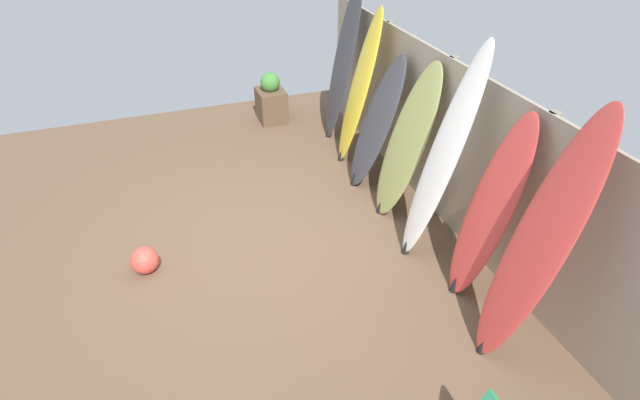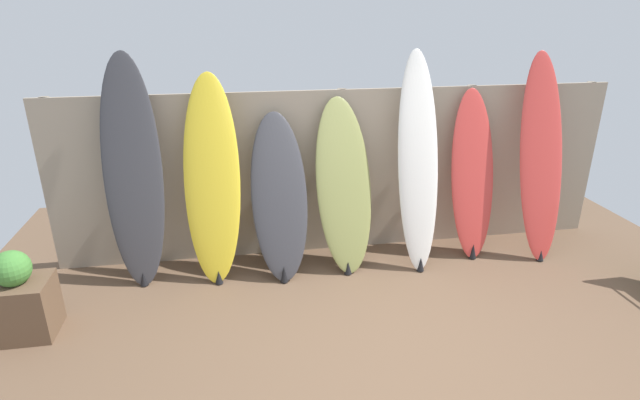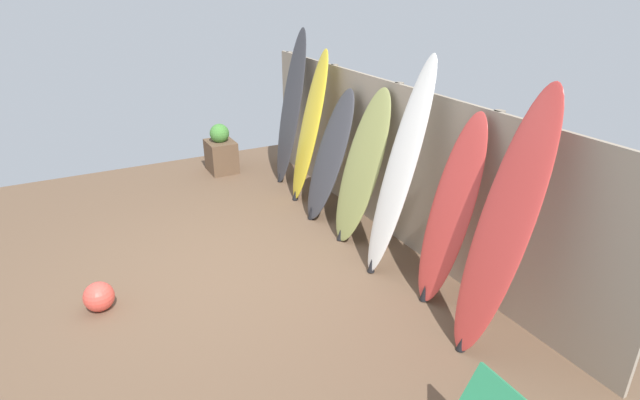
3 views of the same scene
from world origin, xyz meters
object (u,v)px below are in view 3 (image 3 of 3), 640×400
at_px(surfboard_red_5, 450,213).
at_px(planter_box, 221,152).
at_px(surfboard_olive_3, 362,167).
at_px(surfboard_red_6, 504,228).
at_px(surfboard_white_4, 400,170).
at_px(surfboard_charcoal_2, 330,156).
at_px(surfboard_charcoal_0, 291,109).
at_px(beach_ball, 99,297).
at_px(surfboard_yellow_1, 310,128).

height_order(surfboard_red_5, planter_box, surfboard_red_5).
distance_m(surfboard_olive_3, surfboard_red_5, 1.43).
bearing_deg(surfboard_olive_3, surfboard_red_5, 1.79).
bearing_deg(surfboard_olive_3, surfboard_red_6, -1.85).
distance_m(surfboard_olive_3, surfboard_white_4, 0.80).
relative_size(surfboard_charcoal_2, surfboard_olive_3, 0.93).
height_order(surfboard_charcoal_0, surfboard_charcoal_2, surfboard_charcoal_0).
xyz_separation_m(surfboard_olive_3, surfboard_red_6, (2.13, -0.07, 0.21)).
xyz_separation_m(surfboard_charcoal_2, planter_box, (-2.25, -0.73, -0.48)).
bearing_deg(planter_box, surfboard_olive_3, 14.99).
xyz_separation_m(surfboard_charcoal_0, surfboard_white_4, (2.81, -0.11, -0.00)).
distance_m(planter_box, beach_ball, 3.72).
bearing_deg(surfboard_charcoal_2, beach_ball, -74.52).
bearing_deg(beach_ball, surfboard_yellow_1, 116.29).
height_order(surfboard_yellow_1, surfboard_charcoal_2, surfboard_yellow_1).
height_order(surfboard_yellow_1, surfboard_red_6, surfboard_red_6).
distance_m(surfboard_charcoal_0, surfboard_charcoal_2, 1.42).
height_order(surfboard_charcoal_0, surfboard_yellow_1, surfboard_charcoal_0).
bearing_deg(surfboard_charcoal_2, surfboard_charcoal_0, 175.49).
distance_m(surfboard_yellow_1, surfboard_white_4, 2.08).
xyz_separation_m(surfboard_yellow_1, planter_box, (-1.60, -0.78, -0.68)).
relative_size(planter_box, beach_ball, 2.79).
relative_size(surfboard_red_5, planter_box, 2.32).
relative_size(surfboard_white_4, beach_ball, 7.98).
relative_size(surfboard_yellow_1, beach_ball, 7.32).
xyz_separation_m(surfboard_charcoal_0, surfboard_charcoal_2, (1.38, -0.11, -0.29)).
bearing_deg(surfboard_red_6, beach_ball, -125.09).
bearing_deg(surfboard_charcoal_0, surfboard_olive_3, -1.70).
distance_m(surfboard_charcoal_2, surfboard_olive_3, 0.67).
relative_size(surfboard_red_6, beach_ball, 7.84).
distance_m(surfboard_red_6, planter_box, 5.15).
bearing_deg(beach_ball, surfboard_olive_3, 92.49).
bearing_deg(planter_box, surfboard_charcoal_2, 18.06).
bearing_deg(surfboard_charcoal_0, surfboard_red_5, -0.26).
distance_m(surfboard_charcoal_2, beach_ball, 3.06).
bearing_deg(surfboard_olive_3, surfboard_charcoal_0, 178.30).
height_order(surfboard_olive_3, surfboard_white_4, surfboard_white_4).
distance_m(surfboard_white_4, beach_ball, 3.10).
bearing_deg(planter_box, surfboard_red_6, 8.03).
relative_size(surfboard_charcoal_0, surfboard_olive_3, 1.27).
bearing_deg(surfboard_charcoal_2, surfboard_white_4, 0.04).
distance_m(surfboard_charcoal_2, surfboard_white_4, 1.46).
bearing_deg(surfboard_charcoal_0, planter_box, -135.77).
distance_m(surfboard_yellow_1, surfboard_red_5, 2.75).
xyz_separation_m(surfboard_charcoal_0, beach_ball, (2.18, -2.98, -0.96)).
height_order(surfboard_charcoal_0, surfboard_olive_3, surfboard_charcoal_0).
xyz_separation_m(surfboard_olive_3, surfboard_red_5, (1.43, 0.04, 0.02)).
bearing_deg(surfboard_charcoal_2, surfboard_red_6, -0.42).
height_order(surfboard_red_5, surfboard_red_6, surfboard_red_6).
xyz_separation_m(surfboard_yellow_1, surfboard_olive_3, (1.31, 0.00, -0.14)).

